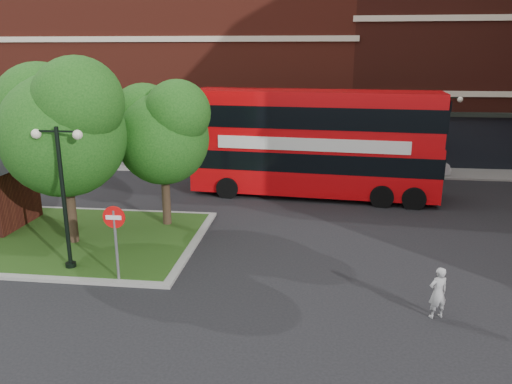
# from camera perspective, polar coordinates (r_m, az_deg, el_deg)

# --- Properties ---
(ground) EXTENTS (120.00, 120.00, 0.00)m
(ground) POSITION_cam_1_polar(r_m,az_deg,el_deg) (16.73, -3.34, -10.17)
(ground) COLOR black
(ground) RESTS_ON ground
(pavement_far) EXTENTS (44.00, 3.00, 0.12)m
(pavement_far) POSITION_cam_1_polar(r_m,az_deg,el_deg) (32.25, 1.79, 2.71)
(pavement_far) COLOR slate
(pavement_far) RESTS_ON ground
(terrace_far_left) EXTENTS (26.00, 12.00, 14.00)m
(terrace_far_left) POSITION_cam_1_polar(r_m,az_deg,el_deg) (40.27, -8.94, 15.08)
(terrace_far_left) COLOR maroon
(terrace_far_left) RESTS_ON ground
(terrace_far_right) EXTENTS (18.00, 12.00, 16.00)m
(terrace_far_right) POSITION_cam_1_polar(r_m,az_deg,el_deg) (40.41, 23.93, 15.40)
(terrace_far_right) COLOR #471911
(terrace_far_right) RESTS_ON ground
(traffic_island) EXTENTS (12.60, 7.60, 0.15)m
(traffic_island) POSITION_cam_1_polar(r_m,az_deg,el_deg) (22.01, -22.92, -4.76)
(traffic_island) COLOR gray
(traffic_island) RESTS_ON ground
(tree_island_west) EXTENTS (5.40, 4.71, 7.21)m
(tree_island_west) POSITION_cam_1_polar(r_m,az_deg,el_deg) (19.89, -21.41, 7.41)
(tree_island_west) COLOR #2D2116
(tree_island_west) RESTS_ON ground
(tree_island_east) EXTENTS (4.46, 3.90, 6.29)m
(tree_island_east) POSITION_cam_1_polar(r_m,az_deg,el_deg) (21.07, -10.77, 7.10)
(tree_island_east) COLOR #2D2116
(tree_island_east) RESTS_ON ground
(lamp_island) EXTENTS (1.72, 0.36, 5.00)m
(lamp_island) POSITION_cam_1_polar(r_m,az_deg,el_deg) (17.69, -21.19, -0.00)
(lamp_island) COLOR black
(lamp_island) RESTS_ON ground
(lamp_far_left) EXTENTS (1.72, 0.36, 5.00)m
(lamp_far_left) POSITION_cam_1_polar(r_m,az_deg,el_deg) (29.65, 5.37, 6.96)
(lamp_far_left) COLOR black
(lamp_far_left) RESTS_ON ground
(lamp_far_right) EXTENTS (1.72, 0.36, 5.00)m
(lamp_far_right) POSITION_cam_1_polar(r_m,az_deg,el_deg) (30.52, 20.65, 6.27)
(lamp_far_right) COLOR black
(lamp_far_right) RESTS_ON ground
(bus) EXTENTS (12.72, 3.95, 4.78)m
(bus) POSITION_cam_1_polar(r_m,az_deg,el_deg) (25.87, 6.65, 6.34)
(bus) COLOR red
(bus) RESTS_ON ground
(woman) EXTENTS (0.65, 0.54, 1.53)m
(woman) POSITION_cam_1_polar(r_m,az_deg,el_deg) (15.19, 20.07, -10.75)
(woman) COLOR #9B9B9E
(woman) RESTS_ON ground
(car_silver) EXTENTS (3.92, 1.61, 1.33)m
(car_silver) POSITION_cam_1_polar(r_m,az_deg,el_deg) (31.94, -2.67, 3.69)
(car_silver) COLOR #A6A9AD
(car_silver) RESTS_ON ground
(car_white) EXTENTS (4.58, 1.84, 1.48)m
(car_white) POSITION_cam_1_polar(r_m,az_deg,el_deg) (32.04, 17.26, 3.17)
(car_white) COLOR silver
(car_white) RESTS_ON ground
(no_entry_sign) EXTENTS (0.72, 0.09, 2.62)m
(no_entry_sign) POSITION_cam_1_polar(r_m,az_deg,el_deg) (16.52, -15.82, -4.07)
(no_entry_sign) COLOR slate
(no_entry_sign) RESTS_ON ground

